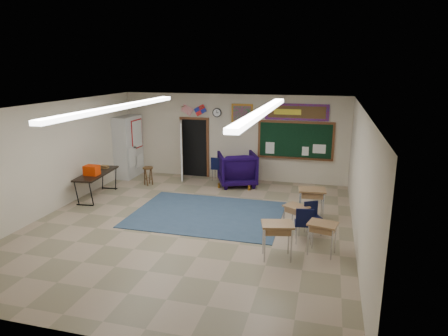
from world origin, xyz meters
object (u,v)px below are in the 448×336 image
(wingback_armchair, at_px, (237,169))
(student_desk_front_right, at_px, (311,202))
(wooden_stool, at_px, (148,176))
(folding_table, at_px, (97,184))
(student_desk_front_left, at_px, (296,217))

(wingback_armchair, distance_m, student_desk_front_right, 3.63)
(wingback_armchair, distance_m, wooden_stool, 3.03)
(folding_table, bearing_deg, wooden_stool, 53.51)
(student_desk_front_right, height_order, folding_table, folding_table)
(folding_table, relative_size, wooden_stool, 3.10)
(student_desk_front_right, height_order, wooden_stool, student_desk_front_right)
(wingback_armchair, xyz_separation_m, folding_table, (-3.88, -2.36, -0.14))
(wooden_stool, bearing_deg, folding_table, -121.09)
(student_desk_front_left, distance_m, folding_table, 6.25)
(student_desk_front_right, distance_m, wooden_stool, 5.79)
(wingback_armchair, bearing_deg, folding_table, 8.41)
(student_desk_front_left, xyz_separation_m, folding_table, (-6.15, 1.14, 0.05))
(student_desk_front_right, bearing_deg, wingback_armchair, 129.38)
(wingback_armchair, xyz_separation_m, student_desk_front_right, (2.59, -2.54, -0.10))
(wooden_stool, bearing_deg, wingback_armchair, 14.80)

